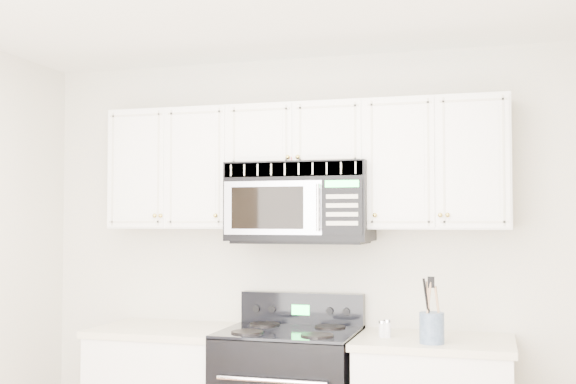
% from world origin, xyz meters
% --- Properties ---
extents(room, '(3.51, 3.51, 2.61)m').
position_xyz_m(room, '(0.00, 0.00, 1.30)').
color(room, brown).
rests_on(room, ground).
extents(upper_cabinets, '(2.44, 0.37, 0.75)m').
position_xyz_m(upper_cabinets, '(-0.00, 1.58, 1.93)').
color(upper_cabinets, white).
rests_on(upper_cabinets, ground).
extents(microwave, '(0.84, 0.47, 0.46)m').
position_xyz_m(microwave, '(0.01, 1.53, 1.68)').
color(microwave, black).
rests_on(microwave, ground).
extents(utensil_crock, '(0.13, 0.13, 0.35)m').
position_xyz_m(utensil_crock, '(0.80, 1.27, 1.01)').
color(utensil_crock, slate).
rests_on(utensil_crock, base_cabinet_right).
extents(shaker_salt, '(0.04, 0.04, 0.09)m').
position_xyz_m(shaker_salt, '(0.52, 1.40, 0.97)').
color(shaker_salt, silver).
rests_on(shaker_salt, base_cabinet_right).
extents(shaker_pepper, '(0.04, 0.04, 0.10)m').
position_xyz_m(shaker_pepper, '(0.55, 1.40, 0.97)').
color(shaker_pepper, silver).
rests_on(shaker_pepper, base_cabinet_right).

